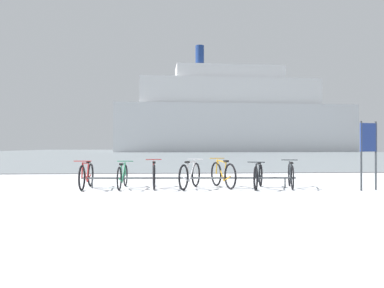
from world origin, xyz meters
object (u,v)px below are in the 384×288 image
at_px(bicycle_2, 154,175).
at_px(ferry_ship, 233,116).
at_px(bicycle_0, 86,176).
at_px(bicycle_4, 223,174).
at_px(bicycle_5, 258,176).
at_px(info_sign, 368,144).
at_px(bicycle_1, 123,176).
at_px(bicycle_3, 190,175).
at_px(bicycle_6, 291,175).

distance_m(bicycle_2, ferry_ship, 69.11).
relative_size(bicycle_0, ferry_ship, 0.04).
distance_m(bicycle_2, bicycle_4, 1.94).
relative_size(bicycle_0, bicycle_2, 1.03).
height_order(bicycle_4, bicycle_5, bicycle_4).
relative_size(bicycle_4, info_sign, 0.88).
distance_m(bicycle_0, ferry_ship, 69.54).
bearing_deg(info_sign, bicycle_5, 166.81).
relative_size(bicycle_1, bicycle_2, 1.01).
bearing_deg(ferry_ship, bicycle_5, -99.07).
xyz_separation_m(bicycle_0, ferry_ship, (15.54, 67.43, 6.94)).
relative_size(bicycle_3, ferry_ship, 0.03).
distance_m(bicycle_6, info_sign, 2.18).
height_order(bicycle_0, info_sign, info_sign).
height_order(bicycle_1, bicycle_3, bicycle_3).
bearing_deg(bicycle_1, bicycle_5, -3.50).
xyz_separation_m(bicycle_3, info_sign, (4.69, -0.76, 0.86)).
relative_size(bicycle_2, ferry_ship, 0.03).
relative_size(bicycle_1, bicycle_3, 1.07).
distance_m(bicycle_4, ferry_ship, 68.77).
bearing_deg(ferry_ship, bicycle_6, -98.31).
bearing_deg(bicycle_2, bicycle_5, -5.45).
xyz_separation_m(bicycle_2, info_sign, (5.69, -0.93, 0.87)).
xyz_separation_m(bicycle_2, ferry_ship, (13.70, 67.38, 6.93)).
xyz_separation_m(bicycle_0, info_sign, (7.54, -0.88, 0.87)).
height_order(bicycle_1, bicycle_4, bicycle_4).
relative_size(bicycle_0, bicycle_1, 1.02).
bearing_deg(info_sign, bicycle_4, 166.42).
relative_size(bicycle_1, info_sign, 0.94).
xyz_separation_m(bicycle_2, bicycle_6, (3.82, -0.23, -0.00)).
height_order(bicycle_0, bicycle_5, bicycle_0).
height_order(bicycle_3, info_sign, info_sign).
bearing_deg(bicycle_2, bicycle_4, -0.77).
relative_size(bicycle_3, info_sign, 0.88).
xyz_separation_m(bicycle_0, bicycle_4, (3.79, 0.02, 0.02)).
xyz_separation_m(bicycle_1, info_sign, (6.55, -0.89, 0.89)).
xyz_separation_m(bicycle_0, bicycle_1, (0.99, 0.00, -0.02)).
distance_m(bicycle_1, bicycle_6, 4.69).
relative_size(bicycle_4, bicycle_6, 0.98).
height_order(bicycle_3, bicycle_4, bicycle_4).
bearing_deg(info_sign, bicycle_1, 172.30).
bearing_deg(bicycle_2, bicycle_1, -176.92).
distance_m(bicycle_4, info_sign, 3.95).
xyz_separation_m(bicycle_3, bicycle_4, (0.93, 0.14, 0.01)).
xyz_separation_m(bicycle_4, info_sign, (3.75, -0.91, 0.86)).
xyz_separation_m(info_sign, ferry_ship, (8.01, 68.31, 6.06)).
bearing_deg(ferry_ship, bicycle_2, -101.49).
bearing_deg(bicycle_0, bicycle_5, -2.74).
relative_size(bicycle_2, bicycle_5, 1.04).
relative_size(bicycle_2, bicycle_6, 1.03).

